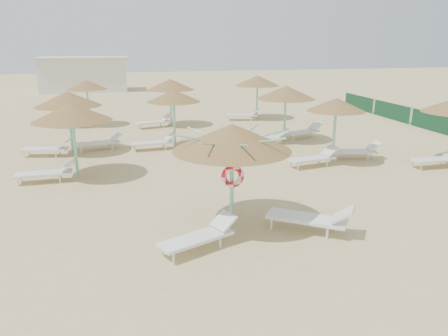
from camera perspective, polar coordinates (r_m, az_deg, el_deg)
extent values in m
plane|color=tan|center=(11.69, 0.83, -8.03)|extent=(120.00, 120.00, 0.00)
cylinder|color=#77CFB2|center=(11.58, 1.02, -2.09)|extent=(0.11, 0.11, 2.33)
cone|color=olive|center=(11.24, 1.05, 4.05)|extent=(3.10, 3.10, 0.70)
cylinder|color=#77CFB2|center=(11.30, 1.04, 2.79)|extent=(0.20, 0.20, 0.12)
cylinder|color=#77CFB2|center=(11.45, 4.52, 3.98)|extent=(1.40, 0.04, 0.36)
cylinder|color=#77CFB2|center=(11.86, 2.82, 4.45)|extent=(1.02, 1.02, 0.36)
cylinder|color=#77CFB2|center=(11.93, 0.20, 4.54)|extent=(0.04, 1.40, 0.36)
cylinder|color=#77CFB2|center=(11.63, -1.98, 4.22)|extent=(1.02, 1.02, 0.36)
cylinder|color=#77CFB2|center=(11.10, -2.54, 3.63)|extent=(1.40, 0.04, 0.36)
cylinder|color=#77CFB2|center=(10.66, -0.92, 3.11)|extent=(1.02, 1.02, 0.36)
cylinder|color=#77CFB2|center=(10.58, 1.99, 2.99)|extent=(0.04, 1.40, 0.36)
cylinder|color=#77CFB2|center=(10.91, 4.27, 3.38)|extent=(1.02, 1.02, 0.36)
torus|color=red|center=(11.41, 1.14, -1.09)|extent=(0.62, 0.15, 0.62)
cylinder|color=white|center=(10.03, -6.62, -11.67)|extent=(0.06, 0.06, 0.27)
cylinder|color=white|center=(10.40, -8.02, -10.64)|extent=(0.06, 0.06, 0.27)
cylinder|color=white|center=(10.67, -0.51, -9.73)|extent=(0.06, 0.06, 0.27)
cylinder|color=white|center=(11.03, -2.04, -8.84)|extent=(0.06, 0.06, 0.27)
cube|color=white|center=(10.50, -3.67, -9.17)|extent=(1.93, 1.31, 0.08)
cube|color=white|center=(10.84, -0.05, -6.93)|extent=(0.67, 0.72, 0.35)
cylinder|color=white|center=(11.70, 6.19, -7.29)|extent=(0.07, 0.07, 0.30)
cylinder|color=white|center=(12.19, 6.92, -6.33)|extent=(0.07, 0.07, 0.30)
cylinder|color=white|center=(11.43, 13.34, -8.26)|extent=(0.07, 0.07, 0.30)
cylinder|color=white|center=(11.92, 13.77, -7.23)|extent=(0.07, 0.07, 0.30)
cube|color=white|center=(11.69, 10.72, -6.49)|extent=(2.07, 1.75, 0.09)
cube|color=white|center=(11.47, 15.32, -5.85)|extent=(0.81, 0.84, 0.40)
cylinder|color=#77CFB2|center=(16.62, -18.88, 2.70)|extent=(0.11, 0.11, 2.30)
cone|color=olive|center=(16.39, -19.28, 6.92)|extent=(2.77, 2.77, 0.62)
cylinder|color=#77CFB2|center=(16.43, -19.20, 6.08)|extent=(0.20, 0.20, 0.12)
cylinder|color=white|center=(16.55, -25.28, -1.71)|extent=(0.06, 0.06, 0.28)
cylinder|color=white|center=(17.02, -25.00, -1.20)|extent=(0.06, 0.06, 0.28)
cylinder|color=white|center=(16.34, -20.64, -1.39)|extent=(0.06, 0.06, 0.28)
cylinder|color=white|center=(16.82, -20.49, -0.89)|extent=(0.06, 0.06, 0.28)
cube|color=white|center=(16.60, -22.51, -0.67)|extent=(1.92, 0.67, 0.08)
cube|color=white|center=(16.43, -19.67, 0.34)|extent=(0.50, 0.61, 0.36)
cylinder|color=#77CFB2|center=(20.38, -19.41, 5.05)|extent=(0.11, 0.11, 2.30)
cone|color=olive|center=(20.19, -19.75, 8.51)|extent=(2.81, 2.81, 0.63)
cylinder|color=#77CFB2|center=(20.22, -19.68, 7.82)|extent=(0.20, 0.20, 0.12)
cylinder|color=white|center=(20.43, -24.66, 1.59)|extent=(0.06, 0.06, 0.28)
cylinder|color=white|center=(20.88, -24.14, 1.95)|extent=(0.06, 0.06, 0.28)
cylinder|color=white|center=(19.93, -21.10, 1.65)|extent=(0.06, 0.06, 0.28)
cylinder|color=white|center=(20.39, -20.64, 2.01)|extent=(0.06, 0.06, 0.28)
cube|color=white|center=(20.31, -22.38, 2.30)|extent=(1.99, 1.00, 0.08)
cube|color=white|center=(19.97, -20.18, 3.02)|extent=(0.60, 0.69, 0.36)
cylinder|color=white|center=(20.44, -18.15, 2.29)|extent=(0.06, 0.06, 0.28)
cylinder|color=white|center=(20.92, -18.33, 2.59)|extent=(0.06, 0.06, 0.28)
cylinder|color=white|center=(20.63, -14.44, 2.72)|extent=(0.06, 0.06, 0.28)
cylinder|color=white|center=(21.11, -14.71, 3.01)|extent=(0.06, 0.06, 0.28)
cube|color=white|center=(20.74, -16.10, 3.18)|extent=(1.99, 1.00, 0.08)
cube|color=white|center=(20.84, -13.85, 4.08)|extent=(0.60, 0.69, 0.36)
cylinder|color=#77CFB2|center=(26.69, -17.30, 7.73)|extent=(0.11, 0.11, 2.30)
cone|color=olive|center=(26.55, -17.53, 10.35)|extent=(2.31, 2.31, 0.52)
cylinder|color=#77CFB2|center=(26.57, -17.48, 9.86)|extent=(0.20, 0.20, 0.12)
cylinder|color=white|center=(26.60, -21.35, 5.11)|extent=(0.06, 0.06, 0.28)
cylinder|color=white|center=(27.06, -20.98, 5.32)|extent=(0.06, 0.06, 0.28)
cylinder|color=white|center=(26.15, -18.57, 5.20)|extent=(0.06, 0.06, 0.28)
cylinder|color=white|center=(26.61, -18.25, 5.41)|extent=(0.06, 0.06, 0.28)
cube|color=white|center=(26.52, -19.58, 5.65)|extent=(1.99, 1.03, 0.08)
cube|color=white|center=(26.22, -17.86, 6.23)|extent=(0.61, 0.69, 0.36)
cylinder|color=#77CFB2|center=(20.51, -6.49, 5.94)|extent=(0.11, 0.11, 2.30)
cone|color=olive|center=(20.32, -6.60, 9.36)|extent=(2.45, 2.45, 0.55)
cylinder|color=#77CFB2|center=(20.35, -6.58, 8.71)|extent=(0.20, 0.20, 0.12)
cylinder|color=white|center=(19.90, -11.53, 2.41)|extent=(0.06, 0.06, 0.28)
cylinder|color=white|center=(20.38, -11.69, 2.73)|extent=(0.06, 0.06, 0.28)
cylinder|color=white|center=(20.07, -7.70, 2.72)|extent=(0.06, 0.06, 0.28)
cylinder|color=white|center=(20.55, -7.94, 3.03)|extent=(0.06, 0.06, 0.28)
cube|color=white|center=(20.19, -9.38, 3.25)|extent=(1.94, 0.76, 0.08)
cube|color=white|center=(20.27, -7.03, 4.10)|extent=(0.53, 0.63, 0.36)
cylinder|color=#77CFB2|center=(25.69, -6.96, 8.03)|extent=(0.11, 0.11, 2.30)
cone|color=olive|center=(25.54, -7.06, 10.79)|extent=(2.74, 2.74, 0.62)
cylinder|color=#77CFB2|center=(25.56, -7.04, 10.25)|extent=(0.20, 0.20, 0.12)
cylinder|color=white|center=(24.88, -10.81, 5.23)|extent=(0.06, 0.06, 0.28)
cylinder|color=white|center=(25.35, -11.16, 5.42)|extent=(0.06, 0.06, 0.28)
cylinder|color=white|center=(25.32, -7.89, 5.56)|extent=(0.06, 0.06, 0.28)
cylinder|color=white|center=(25.78, -8.29, 5.73)|extent=(0.06, 0.06, 0.28)
cube|color=white|center=(25.33, -9.28, 5.92)|extent=(2.00, 1.10, 0.08)
cube|color=white|center=(25.58, -7.50, 6.64)|extent=(0.63, 0.71, 0.36)
cylinder|color=#77CFB2|center=(18.21, 14.18, 4.22)|extent=(0.11, 0.11, 2.30)
cone|color=olive|center=(18.00, 14.45, 8.04)|extent=(2.31, 2.31, 0.52)
cylinder|color=#77CFB2|center=(18.04, 14.40, 7.33)|extent=(0.20, 0.20, 0.12)
cylinder|color=white|center=(16.99, 9.62, 0.12)|extent=(0.06, 0.06, 0.28)
cylinder|color=white|center=(17.39, 8.72, 0.54)|extent=(0.06, 0.06, 0.28)
cylinder|color=white|center=(17.75, 13.27, 0.61)|extent=(0.06, 0.06, 0.28)
cylinder|color=white|center=(18.13, 12.33, 1.01)|extent=(0.06, 0.06, 0.28)
cube|color=white|center=(17.58, 11.39, 1.18)|extent=(1.98, 0.96, 0.08)
cube|color=white|center=(18.01, 13.64, 2.20)|extent=(0.59, 0.68, 0.36)
cylinder|color=white|center=(18.74, 14.41, 1.36)|extent=(0.06, 0.06, 0.28)
cylinder|color=white|center=(19.20, 14.00, 1.75)|extent=(0.06, 0.06, 0.28)
cylinder|color=white|center=(19.17, 18.28, 1.38)|extent=(0.06, 0.06, 0.28)
cylinder|color=white|center=(19.62, 17.79, 1.76)|extent=(0.06, 0.06, 0.28)
cube|color=white|center=(19.17, 16.54, 2.09)|extent=(1.98, 0.96, 0.08)
cube|color=white|center=(19.41, 18.97, 2.77)|extent=(0.59, 0.68, 0.36)
cylinder|color=#77CFB2|center=(21.83, 7.95, 6.52)|extent=(0.11, 0.11, 2.30)
cone|color=olive|center=(21.66, 8.08, 9.77)|extent=(2.86, 2.86, 0.64)
cylinder|color=#77CFB2|center=(21.69, 8.05, 9.13)|extent=(0.20, 0.20, 0.12)
cylinder|color=white|center=(21.05, 3.28, 3.49)|extent=(0.06, 0.06, 0.28)
cylinder|color=white|center=(21.54, 3.32, 3.78)|extent=(0.06, 0.06, 0.28)
cylinder|color=white|center=(21.06, 6.96, 3.39)|extent=(0.06, 0.06, 0.28)
cylinder|color=white|center=(21.55, 6.92, 3.69)|extent=(0.06, 0.06, 0.28)
cube|color=white|center=(21.25, 5.47, 4.06)|extent=(2.00, 1.18, 0.08)
cube|color=white|center=(21.23, 7.79, 4.63)|extent=(0.65, 0.72, 0.36)
cylinder|color=white|center=(22.01, 9.04, 3.87)|extent=(0.06, 0.06, 0.28)
cylinder|color=white|center=(22.38, 8.21, 4.12)|extent=(0.06, 0.06, 0.28)
cylinder|color=white|center=(22.89, 11.63, 4.22)|extent=(0.06, 0.06, 0.28)
cylinder|color=white|center=(23.25, 10.80, 4.46)|extent=(0.06, 0.06, 0.28)
cube|color=white|center=(22.67, 10.20, 4.65)|extent=(2.00, 1.18, 0.08)
cube|color=white|center=(23.19, 11.82, 5.43)|extent=(0.65, 0.72, 0.36)
cylinder|color=#77CFB2|center=(28.00, 4.33, 8.79)|extent=(0.11, 0.11, 2.30)
cone|color=olive|center=(27.86, 4.38, 11.33)|extent=(2.79, 2.79, 0.63)
cylinder|color=#77CFB2|center=(27.89, 4.37, 10.83)|extent=(0.20, 0.20, 0.12)
cylinder|color=white|center=(27.20, 0.65, 6.46)|extent=(0.06, 0.06, 0.28)
cylinder|color=white|center=(27.69, 0.64, 6.64)|extent=(0.06, 0.06, 0.28)
cylinder|color=white|center=(27.25, 3.51, 6.45)|extent=(0.06, 0.06, 0.28)
cylinder|color=white|center=(27.74, 3.45, 6.62)|extent=(0.06, 0.06, 0.28)
cube|color=white|center=(27.44, 2.33, 6.91)|extent=(1.99, 1.04, 0.08)
cube|color=white|center=(27.44, 4.12, 7.40)|extent=(0.61, 0.70, 0.36)
cylinder|color=white|center=(18.38, 24.34, 0.11)|extent=(0.06, 0.06, 0.28)
cylinder|color=white|center=(18.76, 23.41, 0.52)|extent=(0.06, 0.06, 0.28)
cylinder|color=white|center=(19.60, 26.56, 0.77)|extent=(0.06, 0.06, 0.28)
cube|color=white|center=(19.02, 25.84, 0.99)|extent=(1.91, 0.65, 0.08)
cube|color=silver|center=(45.58, -17.79, 11.44)|extent=(8.00, 4.00, 3.00)
cube|color=beige|center=(45.49, -17.97, 13.48)|extent=(8.40, 4.40, 0.25)
cube|color=#1A502A|center=(26.59, 25.80, 5.39)|extent=(0.08, 3.80, 1.00)
cube|color=#1A502A|center=(29.76, 21.05, 6.94)|extent=(0.08, 3.80, 1.00)
cylinder|color=#77CFB2|center=(28.22, 23.18, 6.35)|extent=(0.08, 0.08, 1.10)
cube|color=#1A502A|center=(33.11, 17.21, 8.15)|extent=(0.08, 3.80, 1.00)
cylinder|color=#77CFB2|center=(31.49, 18.94, 7.70)|extent=(0.08, 0.08, 1.10)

